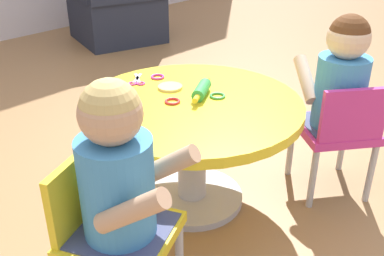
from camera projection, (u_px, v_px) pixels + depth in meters
The scene contains 13 objects.
ground_plane at pixel (192, 199), 1.98m from camera, with size 10.00×10.00×0.00m, color #9E7247.
craft_table at pixel (192, 127), 1.81m from camera, with size 0.88×0.88×0.47m.
child_chair_left at pixel (111, 231), 1.33m from camera, with size 0.40×0.40×0.54m.
seated_child_left at pixel (117, 169), 1.21m from camera, with size 0.38×0.42×0.51m.
child_chair_right at pixel (338, 131), 1.90m from camera, with size 0.42×0.42×0.54m.
seated_child_right at pixel (342, 77), 1.83m from camera, with size 0.42×0.44×0.51m.
armchair_dark at pixel (118, 7), 4.00m from camera, with size 0.87×0.89×0.85m.
rolling_pin at pixel (202, 90), 1.80m from camera, with size 0.21×0.13×0.05m.
craft_scissors at pixel (137, 81), 1.94m from camera, with size 0.13×0.13×0.01m.
playdough_blob_0 at pixel (170, 87), 1.88m from camera, with size 0.10×0.10×0.01m, color #F2CC72.
cookie_cutter_0 at pixel (217, 96), 1.80m from camera, with size 0.06×0.06×0.01m, color #4CB259.
cookie_cutter_1 at pixel (158, 77), 1.99m from camera, with size 0.06×0.06×0.01m, color #D83FA5.
cookie_cutter_2 at pixel (172, 101), 1.75m from camera, with size 0.06×0.06×0.01m, color red.
Camera 1 is at (-1.17, -1.10, 1.19)m, focal length 42.02 mm.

